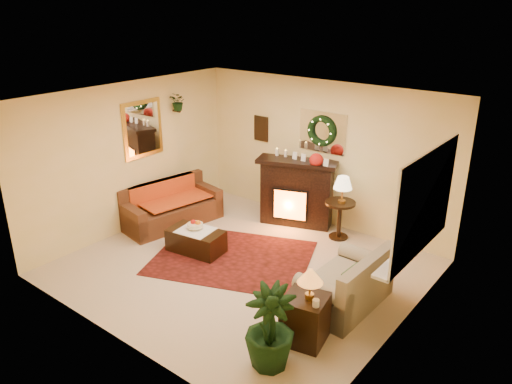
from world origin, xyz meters
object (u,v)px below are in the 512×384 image
Objects in this scene: fireplace at (297,196)px; side_table_round at (339,220)px; sofa at (171,202)px; coffee_table at (196,240)px; loveseat at (345,276)px; end_table_square at (305,321)px.

fireplace is 1.88× the size of side_table_round.
sofa is 1.24m from coffee_table.
fireplace is 2.63m from loveseat.
coffee_table is (-1.58, -1.89, -0.12)m from side_table_round.
loveseat is 2.02× the size of side_table_round.
fireplace reaches higher than loveseat.
side_table_round is at bearing 111.26° from end_table_square.
coffee_table is at bearing -174.65° from loveseat.
loveseat is 1.50× the size of coffee_table.
end_table_square is at bearing -25.26° from coffee_table.
fireplace reaches higher than side_table_round.
side_table_round is (0.91, -0.04, -0.23)m from fireplace.
sofa reaches higher than side_table_round.
loveseat is at bearing -4.33° from coffee_table.
end_table_square is 0.67× the size of coffee_table.
end_table_square is at bearing -68.74° from side_table_round.
sofa is at bearing 176.52° from loveseat.
sofa is at bearing 147.49° from coffee_table.
fireplace reaches higher than end_table_square.
fireplace is 2.09× the size of end_table_square.
loveseat is at bearing -61.68° from fireplace.
sofa is 2.95× the size of end_table_square.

